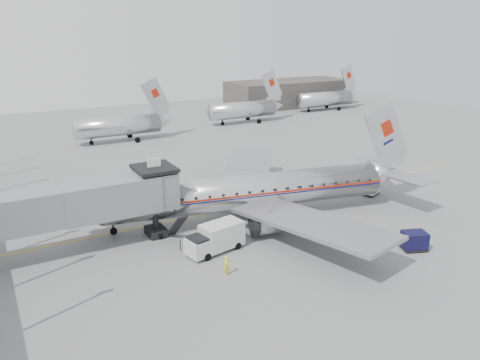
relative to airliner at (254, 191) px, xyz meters
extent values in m
plane|color=slate|center=(-0.68, -2.86, -2.76)|extent=(160.00, 160.00, 0.00)
cube|color=#3C3A37|center=(44.32, 57.14, 0.24)|extent=(30.00, 12.00, 6.00)
cube|color=gold|center=(2.32, 3.14, -2.76)|extent=(60.00, 0.15, 0.01)
cube|color=slate|center=(-13.68, 0.74, 1.54)|extent=(8.00, 3.00, 3.10)
cube|color=slate|center=(-9.68, 1.14, 1.54)|extent=(3.20, 3.60, 3.20)
cube|color=black|center=(-9.68, 1.14, 3.44)|extent=(3.40, 3.80, 0.30)
cube|color=white|center=(-9.68, 1.14, 3.94)|extent=(1.20, 0.15, 0.80)
cylinder|color=black|center=(-9.98, 0.74, -1.36)|extent=(0.56, 0.56, 2.80)
cube|color=black|center=(-9.98, 0.74, -2.41)|extent=(1.60, 2.20, 0.70)
cylinder|color=black|center=(-9.98, -0.26, -2.46)|extent=(0.30, 0.60, 0.60)
cylinder|color=black|center=(-9.98, 1.74, -2.46)|extent=(0.30, 0.60, 0.60)
cube|color=black|center=(-8.88, -1.56, -1.26)|extent=(0.90, 3.20, 2.90)
cylinder|color=silver|center=(-2.68, 39.14, -0.16)|extent=(14.00, 3.20, 3.20)
cube|color=silver|center=(4.12, 39.14, 4.24)|extent=(5.17, 0.26, 6.52)
cylinder|color=black|center=(-7.18, 39.14, -2.26)|extent=(0.24, 0.24, 1.00)
cylinder|color=silver|center=(23.32, 43.14, -0.16)|extent=(14.00, 3.20, 3.20)
cube|color=silver|center=(30.12, 43.14, 4.24)|extent=(5.17, 0.26, 6.52)
cylinder|color=black|center=(18.82, 43.14, -2.26)|extent=(0.24, 0.24, 1.00)
cylinder|color=silver|center=(47.32, 47.14, -0.16)|extent=(14.00, 3.20, 3.20)
cube|color=silver|center=(54.12, 47.14, 4.24)|extent=(5.17, 0.26, 6.52)
cylinder|color=black|center=(42.82, 47.14, -2.26)|extent=(0.24, 0.24, 1.00)
cylinder|color=silver|center=(-0.68, 0.14, 0.01)|extent=(27.82, 8.97, 3.42)
cone|color=silver|center=(-15.60, 3.23, 0.01)|extent=(3.41, 3.91, 3.42)
cone|color=silver|center=(14.51, -3.01, 0.38)|extent=(4.28, 3.93, 3.25)
cube|color=#9C1D0B|center=(-0.68, 0.14, 0.24)|extent=(27.83, 9.02, 0.17)
cube|color=#090D4F|center=(-0.68, 0.14, 0.03)|extent=(27.83, 9.02, 0.09)
cube|color=silver|center=(14.24, -2.95, 4.62)|extent=(5.60, 1.42, 7.10)
cube|color=gray|center=(3.72, 7.72, -0.27)|extent=(12.75, 14.96, 1.10)
cube|color=gray|center=(0.35, -8.56, -0.27)|extent=(8.11, 15.51, 1.10)
cylinder|color=gray|center=(0.75, 4.75, -1.42)|extent=(3.47, 2.54, 1.94)
cylinder|color=gray|center=(-1.20, -4.65, -1.42)|extent=(3.47, 2.54, 1.94)
cylinder|color=black|center=(-13.34, 2.77, -2.16)|extent=(0.18, 0.18, 1.20)
cylinder|color=black|center=(1.62, 2.12, -2.12)|extent=(0.24, 0.24, 1.29)
cylinder|color=black|center=(1.62, 2.12, -2.35)|extent=(0.97, 0.50, 0.92)
cylinder|color=black|center=(0.64, -2.59, -2.12)|extent=(0.24, 0.24, 1.29)
cylinder|color=black|center=(0.64, -2.59, -2.35)|extent=(0.97, 0.50, 0.92)
cube|color=silver|center=(-6.09, -4.75, -1.42)|extent=(3.88, 2.62, 2.08)
cube|color=silver|center=(-8.53, -5.21, -1.82)|extent=(1.91, 2.15, 1.39)
cube|color=black|center=(-8.53, -5.21, -1.22)|extent=(1.49, 1.88, 0.60)
cylinder|color=black|center=(-8.07, -6.03, -2.44)|extent=(0.67, 0.36, 0.64)
cylinder|color=black|center=(-8.41, -4.28, -2.44)|extent=(0.67, 0.36, 0.64)
cylinder|color=black|center=(-4.95, -5.44, -2.44)|extent=(0.67, 0.36, 0.64)
cylinder|color=black|center=(-5.28, -3.68, -2.44)|extent=(0.67, 0.36, 0.64)
cube|color=black|center=(8.06, -12.86, -1.84)|extent=(2.34, 2.06, 1.36)
cube|color=black|center=(8.06, -12.86, -2.57)|extent=(2.47, 2.19, 0.12)
cylinder|color=black|center=(7.12, -13.13, -2.62)|extent=(0.31, 0.21, 0.29)
cylinder|color=black|center=(8.57, -13.68, -2.62)|extent=(0.31, 0.21, 0.29)
cylinder|color=black|center=(7.54, -12.03, -2.62)|extent=(0.31, 0.21, 0.29)
cylinder|color=black|center=(8.99, -12.59, -2.62)|extent=(0.31, 0.21, 0.29)
cube|color=silver|center=(14.81, -0.86, -1.89)|extent=(2.21, 1.95, 1.28)
cube|color=black|center=(14.81, -0.86, -2.58)|extent=(2.32, 2.06, 0.11)
cylinder|color=black|center=(14.33, -1.64, -2.62)|extent=(0.30, 0.20, 0.27)
cylinder|color=black|center=(15.69, -1.10, -2.62)|extent=(0.30, 0.20, 0.27)
cylinder|color=black|center=(13.93, -0.61, -2.62)|extent=(0.30, 0.20, 0.27)
cylinder|color=black|center=(15.29, -0.08, -2.62)|extent=(0.30, 0.20, 0.27)
imported|color=yellow|center=(-7.79, -8.86, -1.98)|extent=(0.68, 0.59, 1.57)
camera|label=1|loc=(-22.51, -36.97, 15.15)|focal=35.00mm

